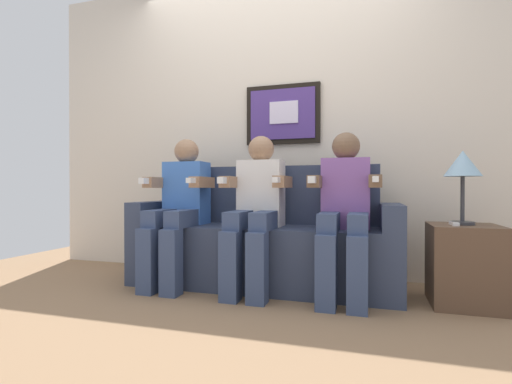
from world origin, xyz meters
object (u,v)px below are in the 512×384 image
object	(u,v)px
table_lamp	(463,167)
spare_remote_on_table	(454,224)
side_table_right	(464,265)
person_on_right	(345,207)
couch	(263,244)
person_on_left	(179,204)
person_in_middle	(256,205)

from	to	relation	value
table_lamp	spare_remote_on_table	world-z (taller)	table_lamp
side_table_right	table_lamp	bearing A→B (deg)	132.85
side_table_right	table_lamp	distance (m)	0.61
person_on_right	side_table_right	distance (m)	0.80
couch	table_lamp	bearing A→B (deg)	-4.15
couch	table_lamp	world-z (taller)	table_lamp
person_on_left	person_on_right	world-z (taller)	same
person_in_middle	table_lamp	distance (m)	1.34
person_in_middle	side_table_right	bearing A→B (deg)	2.65
person_on_left	person_on_right	bearing A→B (deg)	0.00
couch	side_table_right	world-z (taller)	couch
spare_remote_on_table	person_on_right	bearing A→B (deg)	-178.39
person_on_left	spare_remote_on_table	xyz separation A→B (m)	(1.87, 0.02, -0.10)
couch	side_table_right	bearing A→B (deg)	-4.57
side_table_right	table_lamp	size ratio (longest dim) A/B	1.09
person_in_middle	side_table_right	xyz separation A→B (m)	(1.33, 0.06, -0.36)
person_in_middle	couch	bearing A→B (deg)	89.98
couch	spare_remote_on_table	xyz separation A→B (m)	(1.26, -0.15, 0.20)
couch	side_table_right	distance (m)	1.33
person_in_middle	person_on_right	xyz separation A→B (m)	(0.61, 0.00, 0.00)
side_table_right	spare_remote_on_table	size ratio (longest dim) A/B	3.85
couch	spare_remote_on_table	world-z (taller)	couch
side_table_right	person_on_right	bearing A→B (deg)	-175.11
person_on_left	spare_remote_on_table	world-z (taller)	person_on_left
person_on_right	spare_remote_on_table	distance (m)	0.66
spare_remote_on_table	couch	bearing A→B (deg)	173.25
couch	person_in_middle	distance (m)	0.34
couch	person_on_right	bearing A→B (deg)	-15.42
person_on_right	side_table_right	world-z (taller)	person_on_right
couch	person_in_middle	world-z (taller)	person_in_middle
couch	person_on_left	world-z (taller)	person_on_left
person_in_middle	table_lamp	size ratio (longest dim) A/B	2.41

